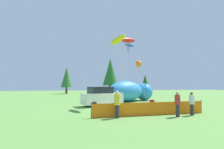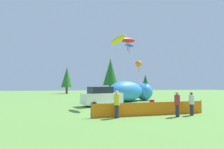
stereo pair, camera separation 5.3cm
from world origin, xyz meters
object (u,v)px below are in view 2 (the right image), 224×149
Objects in this scene: kite_orange_flower at (139,64)px; folding_chair at (152,104)px; kite_red_lizard at (128,40)px; parked_car at (102,97)px; spectator_in_red_shirt at (192,103)px; spectator_in_green_shirt at (177,103)px; kite_blue_box at (129,47)px; inflatable_cat at (130,92)px; spectator_in_white_shirt at (117,103)px; kite_yellow_hero at (118,40)px.

folding_chair is at bearing -102.11° from kite_orange_flower.
kite_orange_flower is at bearing 56.90° from kite_red_lizard.
spectator_in_red_shirt is (5.78, -7.15, -0.06)m from parked_car.
kite_orange_flower reaches higher than spectator_in_green_shirt.
kite_blue_box is at bearing 30.14° from parked_car.
folding_chair is at bearing -119.09° from inflatable_cat.
spectator_in_white_shirt is at bearing 179.64° from spectator_in_red_shirt.
parked_car is at bearing -164.37° from kite_red_lizard.
kite_orange_flower is at bearing 55.67° from kite_yellow_hero.
folding_chair is at bearing -92.99° from kite_blue_box.
kite_orange_flower is at bearing 2.05° from kite_blue_box.
kite_yellow_hero is 1.28× the size of kite_orange_flower.
spectator_in_white_shirt is at bearing -13.81° from folding_chair.
spectator_in_white_shirt is 0.32× the size of kite_orange_flower.
kite_orange_flower is at bearing -158.65° from folding_chair.
kite_red_lizard reaches higher than inflatable_cat.
spectator_in_green_shirt is (4.38, -7.51, -0.04)m from parked_car.
parked_car reaches higher than folding_chair.
kite_red_lizard is at bearing -2.79° from parked_car.
kite_orange_flower reaches higher than spectator_in_red_shirt.
spectator_in_white_shirt is at bearing -110.76° from kite_blue_box.
kite_blue_box is at bearing 70.59° from kite_red_lizard.
inflatable_cat reaches higher than parked_car.
folding_chair is at bearing 89.68° from spectator_in_green_shirt.
inflatable_cat is at bearing 95.51° from spectator_in_red_shirt.
spectator_in_red_shirt is (5.71, -0.04, -0.07)m from spectator_in_white_shirt.
spectator_in_white_shirt is 10.83m from kite_red_lizard.
inflatable_cat is 1.33× the size of kite_orange_flower.
spectator_in_green_shirt is 1.03× the size of spectator_in_red_shirt.
spectator_in_green_shirt is at bearing -118.52° from inflatable_cat.
kite_blue_box reaches higher than parked_car.
parked_car is 2.65× the size of spectator_in_green_shirt.
kite_red_lizard is 1.38× the size of kite_orange_flower.
folding_chair is 10.12m from kite_orange_flower.
spectator_in_red_shirt is 14.47m from kite_blue_box.
spectator_in_green_shirt is 14.75m from kite_blue_box.
spectator_in_green_shirt is at bearing -98.20° from kite_orange_flower.
kite_red_lizard is 1.08× the size of kite_yellow_hero.
spectator_in_red_shirt is at bearing -69.49° from parked_car.
folding_chair is 0.11× the size of kite_yellow_hero.
spectator_in_green_shirt is 4.32m from spectator_in_white_shirt.
kite_red_lizard reaches higher than spectator_in_white_shirt.
spectator_in_red_shirt is at bearing 52.28° from folding_chair.
inflatable_cat reaches higher than spectator_in_red_shirt.
spectator_in_red_shirt is 10.73m from kite_red_lizard.
inflatable_cat is at bearing 68.49° from spectator_in_white_shirt.
kite_red_lizard reaches higher than parked_car.
spectator_in_green_shirt is 8.93m from kite_yellow_hero.
spectator_in_white_shirt is 14.75m from kite_orange_flower.
kite_blue_box reaches higher than inflatable_cat.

